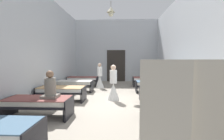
% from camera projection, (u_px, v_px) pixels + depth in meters
% --- Properties ---
extents(ground_plane, '(6.85, 12.77, 0.10)m').
position_uv_depth(ground_plane, '(112.00, 102.00, 6.60)').
color(ground_plane, '#9E9384').
extents(room_shell, '(6.65, 12.37, 4.72)m').
position_uv_depth(room_shell, '(113.00, 45.00, 7.79)').
color(room_shell, silver).
rests_on(room_shell, ground).
extents(bed_left_row_1, '(1.90, 0.84, 0.57)m').
position_uv_depth(bed_left_row_1, '(38.00, 102.00, 4.78)').
color(bed_left_row_1, black).
rests_on(bed_left_row_1, ground).
extents(bed_right_row_1, '(1.90, 0.84, 0.57)m').
position_uv_depth(bed_right_row_1, '(182.00, 104.00, 4.57)').
color(bed_right_row_1, black).
rests_on(bed_right_row_1, ground).
extents(bed_left_row_2, '(1.90, 0.84, 0.57)m').
position_uv_depth(bed_left_row_2, '(62.00, 90.00, 6.67)').
color(bed_left_row_2, black).
rests_on(bed_left_row_2, ground).
extents(bed_right_row_2, '(1.90, 0.84, 0.57)m').
position_uv_depth(bed_right_row_2, '(164.00, 91.00, 6.46)').
color(bed_right_row_2, black).
rests_on(bed_right_row_2, ground).
extents(bed_left_row_3, '(1.90, 0.84, 0.57)m').
position_uv_depth(bed_left_row_3, '(75.00, 83.00, 8.57)').
color(bed_left_row_3, black).
rests_on(bed_left_row_3, ground).
extents(bed_right_row_3, '(1.90, 0.84, 0.57)m').
position_uv_depth(bed_right_row_3, '(154.00, 84.00, 8.36)').
color(bed_right_row_3, black).
rests_on(bed_right_row_3, ground).
extents(bed_left_row_4, '(1.90, 0.84, 0.57)m').
position_uv_depth(bed_left_row_4, '(83.00, 79.00, 10.46)').
color(bed_left_row_4, black).
rests_on(bed_left_row_4, ground).
extents(bed_right_row_4, '(1.90, 0.84, 0.57)m').
position_uv_depth(bed_right_row_4, '(148.00, 79.00, 10.25)').
color(bed_right_row_4, black).
rests_on(bed_right_row_4, ground).
extents(nurse_near_aisle, '(0.52, 0.52, 1.49)m').
position_uv_depth(nurse_near_aisle, '(100.00, 79.00, 9.71)').
color(nurse_near_aisle, white).
rests_on(nurse_near_aisle, ground).
extents(nurse_mid_aisle, '(0.52, 0.52, 1.49)m').
position_uv_depth(nurse_mid_aisle, '(113.00, 87.00, 6.80)').
color(nurse_mid_aisle, white).
rests_on(nurse_mid_aisle, ground).
extents(patient_seated_primary, '(0.44, 0.44, 0.80)m').
position_uv_depth(patient_seated_primary, '(50.00, 88.00, 4.77)').
color(patient_seated_primary, slate).
rests_on(patient_seated_primary, bed_left_row_1).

